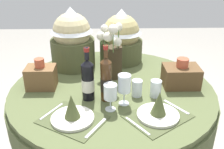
{
  "coord_description": "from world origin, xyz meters",
  "views": [
    {
      "loc": [
        -0.04,
        -1.57,
        1.59
      ],
      "look_at": [
        0.0,
        0.03,
        0.81
      ],
      "focal_mm": 41.67,
      "sensor_mm": 36.0,
      "label": 1
    }
  ],
  "objects_px": {
    "wine_glass_left": "(110,92)",
    "wine_glass_right": "(124,84)",
    "tumbler_mid": "(156,88)",
    "woven_basket_side_left": "(41,76)",
    "place_setting_right": "(158,110)",
    "flower_vase": "(113,53)",
    "place_setting_left": "(72,113)",
    "wine_bottle_centre": "(106,79)",
    "tumbler_near_left": "(137,88)",
    "dining_table": "(112,105)",
    "wine_bottle_left": "(88,80)",
    "woven_basket_side_right": "(181,75)",
    "gift_tub_back_left": "(72,36)",
    "gift_tub_back_centre": "(121,35)"
  },
  "relations": [
    {
      "from": "wine_glass_left",
      "to": "woven_basket_side_left",
      "type": "relative_size",
      "value": 0.79
    },
    {
      "from": "place_setting_left",
      "to": "gift_tub_back_centre",
      "type": "xyz_separation_m",
      "value": [
        0.32,
        0.85,
        0.18
      ]
    },
    {
      "from": "place_setting_right",
      "to": "dining_table",
      "type": "bearing_deg",
      "value": 125.25
    },
    {
      "from": "tumbler_near_left",
      "to": "flower_vase",
      "type": "bearing_deg",
      "value": 118.79
    },
    {
      "from": "place_setting_right",
      "to": "tumbler_near_left",
      "type": "distance_m",
      "value": 0.26
    },
    {
      "from": "flower_vase",
      "to": "woven_basket_side_right",
      "type": "relative_size",
      "value": 1.77
    },
    {
      "from": "flower_vase",
      "to": "tumbler_mid",
      "type": "height_order",
      "value": "flower_vase"
    },
    {
      "from": "wine_glass_right",
      "to": "woven_basket_side_left",
      "type": "distance_m",
      "value": 0.6
    },
    {
      "from": "flower_vase",
      "to": "gift_tub_back_left",
      "type": "distance_m",
      "value": 0.38
    },
    {
      "from": "gift_tub_back_left",
      "to": "woven_basket_side_left",
      "type": "height_order",
      "value": "gift_tub_back_left"
    },
    {
      "from": "place_setting_right",
      "to": "gift_tub_back_left",
      "type": "height_order",
      "value": "gift_tub_back_left"
    },
    {
      "from": "place_setting_right",
      "to": "flower_vase",
      "type": "height_order",
      "value": "flower_vase"
    },
    {
      "from": "place_setting_right",
      "to": "flower_vase",
      "type": "distance_m",
      "value": 0.58
    },
    {
      "from": "flower_vase",
      "to": "woven_basket_side_right",
      "type": "distance_m",
      "value": 0.5
    },
    {
      "from": "woven_basket_side_left",
      "to": "woven_basket_side_right",
      "type": "height_order",
      "value": "woven_basket_side_left"
    },
    {
      "from": "place_setting_right",
      "to": "place_setting_left",
      "type": "bearing_deg",
      "value": -177.66
    },
    {
      "from": "wine_bottle_left",
      "to": "tumbler_near_left",
      "type": "bearing_deg",
      "value": 5.39
    },
    {
      "from": "flower_vase",
      "to": "wine_glass_right",
      "type": "distance_m",
      "value": 0.37
    },
    {
      "from": "wine_glass_left",
      "to": "woven_basket_side_right",
      "type": "bearing_deg",
      "value": 30.41
    },
    {
      "from": "dining_table",
      "to": "place_setting_left",
      "type": "xyz_separation_m",
      "value": [
        -0.23,
        -0.37,
        0.19
      ]
    },
    {
      "from": "wine_bottle_centre",
      "to": "wine_glass_left",
      "type": "relative_size",
      "value": 2.16
    },
    {
      "from": "tumbler_mid",
      "to": "dining_table",
      "type": "bearing_deg",
      "value": 155.36
    },
    {
      "from": "wine_bottle_centre",
      "to": "place_setting_right",
      "type": "bearing_deg",
      "value": -33.9
    },
    {
      "from": "tumbler_mid",
      "to": "wine_bottle_left",
      "type": "bearing_deg",
      "value": -177.38
    },
    {
      "from": "place_setting_left",
      "to": "woven_basket_side_right",
      "type": "bearing_deg",
      "value": 28.9
    },
    {
      "from": "tumbler_mid",
      "to": "woven_basket_side_left",
      "type": "relative_size",
      "value": 0.53
    },
    {
      "from": "dining_table",
      "to": "wine_bottle_left",
      "type": "bearing_deg",
      "value": -136.4
    },
    {
      "from": "wine_bottle_left",
      "to": "tumbler_mid",
      "type": "height_order",
      "value": "wine_bottle_left"
    },
    {
      "from": "place_setting_left",
      "to": "flower_vase",
      "type": "relative_size",
      "value": 0.99
    },
    {
      "from": "wine_glass_right",
      "to": "flower_vase",
      "type": "bearing_deg",
      "value": 98.91
    },
    {
      "from": "place_setting_left",
      "to": "wine_bottle_centre",
      "type": "xyz_separation_m",
      "value": [
        0.19,
        0.22,
        0.1
      ]
    },
    {
      "from": "gift_tub_back_left",
      "to": "wine_bottle_centre",
      "type": "bearing_deg",
      "value": -63.81
    },
    {
      "from": "wine_bottle_left",
      "to": "wine_glass_left",
      "type": "bearing_deg",
      "value": -43.32
    },
    {
      "from": "wine_glass_left",
      "to": "wine_glass_right",
      "type": "height_order",
      "value": "wine_glass_right"
    },
    {
      "from": "woven_basket_side_right",
      "to": "tumbler_mid",
      "type": "bearing_deg",
      "value": -144.68
    },
    {
      "from": "dining_table",
      "to": "place_setting_left",
      "type": "distance_m",
      "value": 0.48
    },
    {
      "from": "wine_glass_left",
      "to": "wine_bottle_left",
      "type": "bearing_deg",
      "value": 136.68
    },
    {
      "from": "wine_bottle_left",
      "to": "wine_bottle_centre",
      "type": "distance_m",
      "value": 0.11
    },
    {
      "from": "dining_table",
      "to": "wine_glass_left",
      "type": "distance_m",
      "value": 0.38
    },
    {
      "from": "tumbler_near_left",
      "to": "wine_bottle_left",
      "type": "bearing_deg",
      "value": -174.61
    },
    {
      "from": "wine_bottle_left",
      "to": "flower_vase",
      "type": "bearing_deg",
      "value": 60.9
    },
    {
      "from": "place_setting_left",
      "to": "tumbler_mid",
      "type": "distance_m",
      "value": 0.56
    },
    {
      "from": "tumbler_mid",
      "to": "gift_tub_back_left",
      "type": "distance_m",
      "value": 0.78
    },
    {
      "from": "dining_table",
      "to": "wine_bottle_centre",
      "type": "height_order",
      "value": "wine_bottle_centre"
    },
    {
      "from": "place_setting_right",
      "to": "tumbler_near_left",
      "type": "xyz_separation_m",
      "value": [
        -0.09,
        0.24,
        0.01
      ]
    },
    {
      "from": "wine_bottle_left",
      "to": "gift_tub_back_left",
      "type": "distance_m",
      "value": 0.55
    },
    {
      "from": "wine_bottle_left",
      "to": "tumbler_mid",
      "type": "relative_size",
      "value": 3.1
    },
    {
      "from": "place_setting_left",
      "to": "place_setting_right",
      "type": "xyz_separation_m",
      "value": [
        0.48,
        0.02,
        0.0
      ]
    },
    {
      "from": "tumbler_mid",
      "to": "place_setting_right",
      "type": "bearing_deg",
      "value": -96.23
    },
    {
      "from": "dining_table",
      "to": "woven_basket_side_left",
      "type": "height_order",
      "value": "woven_basket_side_left"
    }
  ]
}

